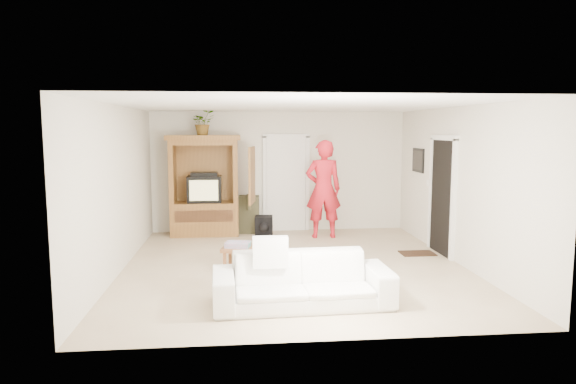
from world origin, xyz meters
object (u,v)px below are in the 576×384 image
(man, at_px, (323,189))
(coffee_table, at_px, (254,250))
(armoire, at_px, (206,192))
(sofa, at_px, (302,280))

(man, height_order, coffee_table, man)
(armoire, xyz_separation_m, man, (2.42, -0.49, 0.10))
(armoire, height_order, man, armoire)
(armoire, distance_m, man, 2.47)
(man, bearing_deg, armoire, -11.23)
(sofa, xyz_separation_m, coffee_table, (-0.56, 1.76, -0.01))
(coffee_table, bearing_deg, sofa, -61.16)
(coffee_table, bearing_deg, man, 67.62)
(man, xyz_separation_m, sofa, (-0.94, -4.03, -0.67))
(sofa, bearing_deg, armoire, 105.73)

